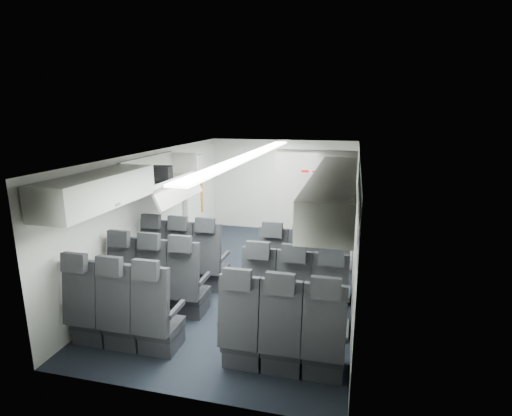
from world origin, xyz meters
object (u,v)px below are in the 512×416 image
at_px(boarding_door, 194,200).
at_px(flight_attendant, 290,212).
at_px(galley_unit, 322,195).
at_px(seat_row_rear, 199,326).
at_px(seat_row_front, 242,268).
at_px(carry_on_bag, 159,173).
at_px(seat_row_mid, 224,292).

bearing_deg(boarding_door, flight_attendant, 2.75).
xyz_separation_m(galley_unit, boarding_door, (-2.59, -1.17, 0.00)).
bearing_deg(seat_row_rear, flight_attendant, 84.15).
relative_size(seat_row_front, galley_unit, 1.75).
height_order(galley_unit, carry_on_bag, carry_on_bag).
bearing_deg(galley_unit, seat_row_mid, -102.88).
xyz_separation_m(seat_row_rear, galley_unit, (0.95, 5.05, 0.55)).
bearing_deg(seat_row_front, seat_row_rear, -90.00).
bearing_deg(boarding_door, carry_on_bag, -83.69).
bearing_deg(galley_unit, seat_row_front, -106.28).
bearing_deg(galley_unit, boarding_door, -155.72).
relative_size(seat_row_front, carry_on_bag, 8.62).
bearing_deg(boarding_door, seat_row_mid, -61.23).
height_order(seat_row_front, galley_unit, galley_unit).
bearing_deg(seat_row_front, boarding_door, 128.16).
xyz_separation_m(seat_row_mid, flight_attendant, (0.41, 3.08, 0.39)).
bearing_deg(boarding_door, seat_row_rear, -67.13).
xyz_separation_m(seat_row_mid, boarding_door, (-1.64, 2.99, 0.55)).
distance_m(seat_row_rear, flight_attendant, 4.02).
distance_m(seat_row_mid, flight_attendant, 3.14).
height_order(seat_row_front, flight_attendant, flight_attendant).
relative_size(seat_row_mid, galley_unit, 1.75).
distance_m(seat_row_front, boarding_door, 2.71).
relative_size(seat_row_rear, boarding_door, 1.79).
bearing_deg(seat_row_front, flight_attendant, 79.41).
xyz_separation_m(seat_row_mid, carry_on_bag, (-1.43, 1.08, 1.42)).
xyz_separation_m(seat_row_mid, galley_unit, (0.95, 4.15, 0.55)).
distance_m(seat_row_front, galley_unit, 3.43).
bearing_deg(carry_on_bag, boarding_door, 85.99).
xyz_separation_m(flight_attendant, carry_on_bag, (-1.84, -2.01, 1.03)).
height_order(galley_unit, boarding_door, galley_unit).
distance_m(seat_row_mid, boarding_door, 3.45).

